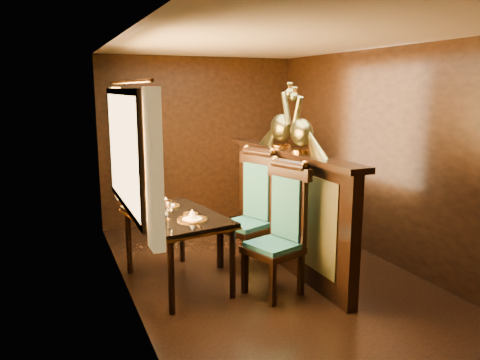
{
  "coord_description": "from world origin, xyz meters",
  "views": [
    {
      "loc": [
        -2.18,
        -4.28,
        2.04
      ],
      "look_at": [
        -0.22,
        0.39,
        1.04
      ],
      "focal_mm": 35.0,
      "sensor_mm": 36.0,
      "label": 1
    }
  ],
  "objects_px": {
    "dining_table": "(176,221)",
    "peacock_left": "(302,120)",
    "chair_right": "(253,205)",
    "peacock_right": "(282,116)",
    "chair_left": "(282,224)"
  },
  "relations": [
    {
      "from": "dining_table",
      "to": "peacock_left",
      "type": "height_order",
      "value": "peacock_left"
    },
    {
      "from": "dining_table",
      "to": "chair_right",
      "type": "distance_m",
      "value": 0.98
    },
    {
      "from": "peacock_left",
      "to": "peacock_right",
      "type": "distance_m",
      "value": 0.46
    },
    {
      "from": "dining_table",
      "to": "peacock_left",
      "type": "xyz_separation_m",
      "value": [
        1.32,
        -0.24,
        1.01
      ]
    },
    {
      "from": "dining_table",
      "to": "chair_right",
      "type": "relative_size",
      "value": 1.01
    },
    {
      "from": "peacock_left",
      "to": "dining_table",
      "type": "bearing_deg",
      "value": 169.56
    },
    {
      "from": "peacock_right",
      "to": "peacock_left",
      "type": "bearing_deg",
      "value": -90.0
    },
    {
      "from": "chair_left",
      "to": "peacock_left",
      "type": "distance_m",
      "value": 1.11
    },
    {
      "from": "chair_right",
      "to": "peacock_left",
      "type": "bearing_deg",
      "value": -71.34
    },
    {
      "from": "dining_table",
      "to": "chair_left",
      "type": "bearing_deg",
      "value": -39.88
    },
    {
      "from": "dining_table",
      "to": "peacock_right",
      "type": "bearing_deg",
      "value": -0.11
    },
    {
      "from": "dining_table",
      "to": "chair_left",
      "type": "relative_size",
      "value": 1.04
    },
    {
      "from": "chair_right",
      "to": "peacock_right",
      "type": "height_order",
      "value": "peacock_right"
    },
    {
      "from": "chair_left",
      "to": "peacock_right",
      "type": "distance_m",
      "value": 1.33
    },
    {
      "from": "dining_table",
      "to": "chair_right",
      "type": "xyz_separation_m",
      "value": [
        0.96,
        0.19,
        0.03
      ]
    }
  ]
}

